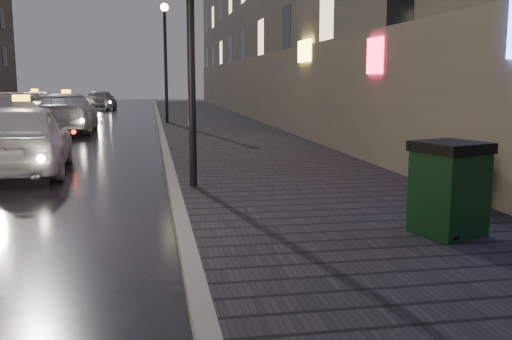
{
  "coord_description": "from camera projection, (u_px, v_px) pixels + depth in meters",
  "views": [
    {
      "loc": [
        1.11,
        -4.29,
        2.06
      ],
      "look_at": [
        2.5,
        3.23,
        0.85
      ],
      "focal_mm": 40.0,
      "sensor_mm": 36.0,
      "label": 1
    }
  ],
  "objects": [
    {
      "name": "taxi_near",
      "position": [
        24.0,
        137.0,
        12.7
      ],
      "size": [
        2.21,
        4.82,
        1.6
      ],
      "primitive_type": "imported",
      "rotation": [
        0.0,
        0.0,
        3.21
      ],
      "color": "silver",
      "rests_on": "ground"
    },
    {
      "name": "lamp_far",
      "position": [
        165.0,
        48.0,
        25.45
      ],
      "size": [
        0.36,
        0.36,
        5.28
      ],
      "color": "black",
      "rests_on": "sidewalk"
    },
    {
      "name": "bench",
      "position": [
        455.0,
        173.0,
        9.16
      ],
      "size": [
        0.99,
        1.76,
        0.85
      ],
      "rotation": [
        0.0,
        0.0,
        -0.27
      ],
      "color": "black",
      "rests_on": "sidewalk"
    },
    {
      "name": "trash_bin",
      "position": [
        449.0,
        187.0,
        7.08
      ],
      "size": [
        0.96,
        0.96,
        1.16
      ],
      "rotation": [
        0.0,
        0.0,
        0.33
      ],
      "color": "black",
      "rests_on": "sidewalk"
    },
    {
      "name": "car_far",
      "position": [
        101.0,
        100.0,
        39.98
      ],
      "size": [
        2.16,
        4.33,
        1.42
      ],
      "primitive_type": "imported",
      "rotation": [
        0.0,
        0.0,
        3.02
      ],
      "color": "#A3A4AB",
      "rests_on": "ground"
    },
    {
      "name": "taxi_far",
      "position": [
        35.0,
        105.0,
        30.41
      ],
      "size": [
        2.62,
        5.36,
        1.47
      ],
      "primitive_type": "imported",
      "rotation": [
        0.0,
        0.0,
        0.04
      ],
      "color": "silver",
      "rests_on": "ground"
    },
    {
      "name": "taxi_mid",
      "position": [
        67.0,
        113.0,
        22.87
      ],
      "size": [
        2.33,
        5.41,
        1.55
      ],
      "primitive_type": "imported",
      "rotation": [
        0.0,
        0.0,
        3.17
      ],
      "color": "silver",
      "rests_on": "ground"
    },
    {
      "name": "sidewalk",
      "position": [
        214.0,
        125.0,
        25.38
      ],
      "size": [
        4.6,
        58.0,
        0.15
      ],
      "primitive_type": "cube",
      "color": "black",
      "rests_on": "ground"
    },
    {
      "name": "curb",
      "position": [
        160.0,
        126.0,
        24.95
      ],
      "size": [
        0.2,
        58.0,
        0.15
      ],
      "primitive_type": "cube",
      "color": "slate",
      "rests_on": "ground"
    }
  ]
}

